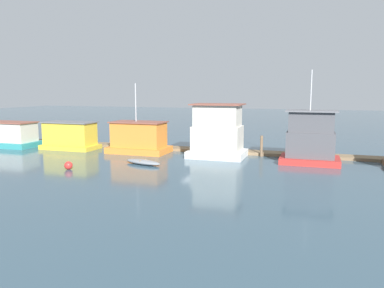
{
  "coord_description": "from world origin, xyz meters",
  "views": [
    {
      "loc": [
        11.46,
        -35.58,
        6.66
      ],
      "look_at": [
        0.0,
        -1.0,
        1.4
      ],
      "focal_mm": 35.0,
      "sensor_mm": 36.0,
      "label": 1
    }
  ],
  "objects_px": {
    "houseboat_yellow": "(70,136)",
    "houseboat_red": "(310,140)",
    "houseboat_orange": "(139,138)",
    "buoy_red": "(68,165)",
    "mooring_post_far_left": "(261,146)",
    "houseboat_teal": "(9,135)",
    "dinghy_grey": "(143,162)",
    "mooring_post_far_right": "(152,145)",
    "houseboat_white": "(218,133)"
  },
  "relations": [
    {
      "from": "houseboat_white",
      "to": "dinghy_grey",
      "type": "bearing_deg",
      "value": -132.65
    },
    {
      "from": "houseboat_yellow",
      "to": "houseboat_red",
      "type": "bearing_deg",
      "value": -0.46
    },
    {
      "from": "houseboat_teal",
      "to": "buoy_red",
      "type": "xyz_separation_m",
      "value": [
        14.96,
        -9.0,
        -1.01
      ]
    },
    {
      "from": "houseboat_yellow",
      "to": "mooring_post_far_left",
      "type": "bearing_deg",
      "value": 5.08
    },
    {
      "from": "houseboat_teal",
      "to": "mooring_post_far_right",
      "type": "distance_m",
      "value": 17.73
    },
    {
      "from": "houseboat_orange",
      "to": "mooring_post_far_left",
      "type": "bearing_deg",
      "value": 7.73
    },
    {
      "from": "houseboat_teal",
      "to": "mooring_post_far_left",
      "type": "xyz_separation_m",
      "value": [
        29.58,
        2.45,
        -0.3
      ]
    },
    {
      "from": "buoy_red",
      "to": "mooring_post_far_left",
      "type": "bearing_deg",
      "value": 38.06
    },
    {
      "from": "houseboat_teal",
      "to": "houseboat_white",
      "type": "height_order",
      "value": "houseboat_white"
    },
    {
      "from": "houseboat_red",
      "to": "buoy_red",
      "type": "height_order",
      "value": "houseboat_red"
    },
    {
      "from": "mooring_post_far_left",
      "to": "dinghy_grey",
      "type": "bearing_deg",
      "value": -141.88
    },
    {
      "from": "mooring_post_far_right",
      "to": "mooring_post_far_left",
      "type": "bearing_deg",
      "value": 0.0
    },
    {
      "from": "mooring_post_far_right",
      "to": "houseboat_white",
      "type": "bearing_deg",
      "value": -11.8
    },
    {
      "from": "houseboat_red",
      "to": "houseboat_white",
      "type": "bearing_deg",
      "value": 176.97
    },
    {
      "from": "houseboat_teal",
      "to": "houseboat_red",
      "type": "xyz_separation_m",
      "value": [
        34.29,
        0.34,
        0.8
      ]
    },
    {
      "from": "houseboat_yellow",
      "to": "mooring_post_far_right",
      "type": "distance_m",
      "value": 9.6
    },
    {
      "from": "houseboat_teal",
      "to": "houseboat_red",
      "type": "distance_m",
      "value": 34.3
    },
    {
      "from": "houseboat_orange",
      "to": "buoy_red",
      "type": "distance_m",
      "value": 9.95
    },
    {
      "from": "houseboat_orange",
      "to": "houseboat_red",
      "type": "xyz_separation_m",
      "value": [
        17.52,
        -0.37,
        0.61
      ]
    },
    {
      "from": "houseboat_red",
      "to": "buoy_red",
      "type": "xyz_separation_m",
      "value": [
        -19.33,
        -9.34,
        -1.82
      ]
    },
    {
      "from": "houseboat_teal",
      "to": "houseboat_orange",
      "type": "relative_size",
      "value": 0.96
    },
    {
      "from": "houseboat_teal",
      "to": "mooring_post_far_right",
      "type": "xyz_separation_m",
      "value": [
        17.55,
        2.45,
        -0.7
      ]
    },
    {
      "from": "houseboat_white",
      "to": "dinghy_grey",
      "type": "xyz_separation_m",
      "value": [
        -5.41,
        -5.87,
        -2.2
      ]
    },
    {
      "from": "dinghy_grey",
      "to": "mooring_post_far_left",
      "type": "distance_m",
      "value": 12.2
    },
    {
      "from": "houseboat_orange",
      "to": "mooring_post_far_right",
      "type": "xyz_separation_m",
      "value": [
        0.78,
        1.74,
        -0.9
      ]
    },
    {
      "from": "houseboat_yellow",
      "to": "houseboat_teal",
      "type": "bearing_deg",
      "value": -176.19
    },
    {
      "from": "houseboat_orange",
      "to": "houseboat_red",
      "type": "bearing_deg",
      "value": -1.22
    },
    {
      "from": "buoy_red",
      "to": "houseboat_yellow",
      "type": "bearing_deg",
      "value": 125.4
    },
    {
      "from": "mooring_post_far_right",
      "to": "mooring_post_far_left",
      "type": "height_order",
      "value": "mooring_post_far_left"
    },
    {
      "from": "houseboat_orange",
      "to": "mooring_post_far_left",
      "type": "distance_m",
      "value": 12.94
    },
    {
      "from": "houseboat_teal",
      "to": "mooring_post_far_left",
      "type": "distance_m",
      "value": 29.69
    },
    {
      "from": "houseboat_orange",
      "to": "mooring_post_far_right",
      "type": "bearing_deg",
      "value": 65.79
    },
    {
      "from": "houseboat_white",
      "to": "mooring_post_far_left",
      "type": "height_order",
      "value": "houseboat_white"
    },
    {
      "from": "buoy_red",
      "to": "houseboat_orange",
      "type": "bearing_deg",
      "value": 79.45
    },
    {
      "from": "buoy_red",
      "to": "houseboat_teal",
      "type": "bearing_deg",
      "value": 148.96
    },
    {
      "from": "houseboat_teal",
      "to": "houseboat_orange",
      "type": "bearing_deg",
      "value": 2.42
    },
    {
      "from": "houseboat_white",
      "to": "mooring_post_far_right",
      "type": "height_order",
      "value": "houseboat_white"
    },
    {
      "from": "dinghy_grey",
      "to": "houseboat_red",
      "type": "bearing_deg",
      "value": 20.72
    },
    {
      "from": "houseboat_orange",
      "to": "mooring_post_far_right",
      "type": "relative_size",
      "value": 5.61
    },
    {
      "from": "houseboat_orange",
      "to": "mooring_post_far_left",
      "type": "relative_size",
      "value": 3.48
    },
    {
      "from": "houseboat_teal",
      "to": "dinghy_grey",
      "type": "distance_m",
      "value": 20.67
    },
    {
      "from": "houseboat_orange",
      "to": "houseboat_yellow",
      "type": "bearing_deg",
      "value": -178.91
    },
    {
      "from": "houseboat_orange",
      "to": "houseboat_red",
      "type": "distance_m",
      "value": 17.53
    },
    {
      "from": "houseboat_teal",
      "to": "houseboat_white",
      "type": "bearing_deg",
      "value": 1.81
    },
    {
      "from": "houseboat_yellow",
      "to": "houseboat_orange",
      "type": "xyz_separation_m",
      "value": [
        8.59,
        0.16,
        0.07
      ]
    },
    {
      "from": "houseboat_red",
      "to": "dinghy_grey",
      "type": "distance_m",
      "value": 15.39
    },
    {
      "from": "houseboat_white",
      "to": "mooring_post_far_left",
      "type": "bearing_deg",
      "value": 21.51
    },
    {
      "from": "houseboat_white",
      "to": "houseboat_red",
      "type": "height_order",
      "value": "houseboat_red"
    },
    {
      "from": "dinghy_grey",
      "to": "mooring_post_far_left",
      "type": "relative_size",
      "value": 1.87
    },
    {
      "from": "houseboat_teal",
      "to": "houseboat_yellow",
      "type": "bearing_deg",
      "value": 3.81
    }
  ]
}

